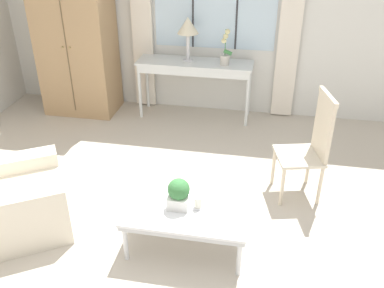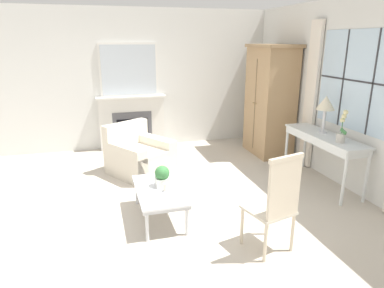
% 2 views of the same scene
% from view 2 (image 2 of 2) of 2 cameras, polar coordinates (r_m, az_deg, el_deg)
% --- Properties ---
extents(ground_plane, '(14.00, 14.00, 0.00)m').
position_cam_2_polar(ground_plane, '(4.66, -6.65, -11.10)').
color(ground_plane, '#BCB2A3').
extents(wall_back_windowed, '(7.20, 0.14, 2.80)m').
position_cam_2_polar(wall_back_windowed, '(5.51, 25.82, 7.06)').
color(wall_back_windowed, silver).
rests_on(wall_back_windowed, ground_plane).
extents(wall_left, '(0.06, 7.20, 2.80)m').
position_cam_2_polar(wall_left, '(7.25, -6.23, 10.67)').
color(wall_left, silver).
rests_on(wall_left, ground_plane).
extents(fireplace, '(0.34, 1.40, 2.14)m').
position_cam_2_polar(fireplace, '(7.18, -10.03, 4.63)').
color(fireplace, '#515156').
rests_on(fireplace, ground_plane).
extents(armoire, '(1.05, 0.68, 2.11)m').
position_cam_2_polar(armoire, '(6.84, 12.86, 7.09)').
color(armoire, tan).
rests_on(armoire, ground_plane).
extents(console_table, '(1.56, 0.45, 0.80)m').
position_cam_2_polar(console_table, '(5.62, 21.16, 0.59)').
color(console_table, silver).
rests_on(console_table, ground_plane).
extents(table_lamp, '(0.28, 0.28, 0.58)m').
position_cam_2_polar(table_lamp, '(5.60, 21.40, 6.19)').
color(table_lamp, silver).
rests_on(table_lamp, console_table).
extents(potted_orchid, '(0.16, 0.12, 0.47)m').
position_cam_2_polar(potted_orchid, '(5.22, 23.70, 2.00)').
color(potted_orchid, '#BCB7AD').
rests_on(potted_orchid, console_table).
extents(armchair_upholstered, '(1.23, 1.21, 0.83)m').
position_cam_2_polar(armchair_upholstered, '(5.88, -8.76, -2.16)').
color(armchair_upholstered, beige).
rests_on(armchair_upholstered, ground_plane).
extents(side_chair_wooden, '(0.53, 0.53, 1.12)m').
position_cam_2_polar(side_chair_wooden, '(3.65, 13.90, -9.09)').
color(side_chair_wooden, beige).
rests_on(side_chair_wooden, ground_plane).
extents(coffee_table, '(1.06, 0.56, 0.41)m').
position_cam_2_polar(coffee_table, '(4.34, -5.48, -7.96)').
color(coffee_table, silver).
rests_on(coffee_table, ground_plane).
extents(potted_plant_small, '(0.19, 0.19, 0.27)m').
position_cam_2_polar(potted_plant_small, '(4.35, -4.97, -5.36)').
color(potted_plant_small, white).
rests_on(potted_plant_small, coffee_table).
extents(pillar_candle, '(0.09, 0.09, 0.12)m').
position_cam_2_polar(pillar_candle, '(4.23, -4.41, -7.24)').
color(pillar_candle, silver).
rests_on(pillar_candle, coffee_table).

